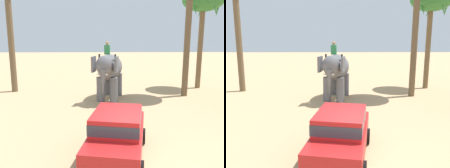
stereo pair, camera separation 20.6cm
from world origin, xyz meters
The scene contains 3 objects.
car_sedan_foreground centered at (-0.70, 0.80, 0.93)m, with size 2.41×4.34×1.70m.
elephant_with_mahout centered at (-0.86, 8.90, 1.99)m, with size 2.29×4.01×3.88m.
palm_tree_behind_elephant centered at (6.53, 12.34, 6.77)m, with size 3.20×3.20×7.89m.
Camera 2 is at (-0.88, -6.89, 4.13)m, focal length 38.25 mm.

